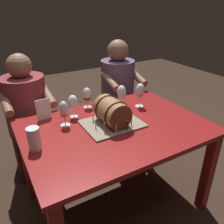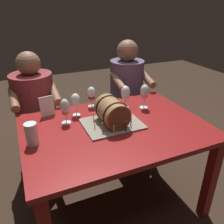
% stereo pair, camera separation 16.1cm
% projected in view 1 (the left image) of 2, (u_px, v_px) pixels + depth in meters
% --- Properties ---
extents(ground_plane, '(8.00, 8.00, 0.00)m').
position_uv_depth(ground_plane, '(115.00, 200.00, 1.96)').
color(ground_plane, '#332319').
extents(dining_table, '(1.30, 0.94, 0.74)m').
position_uv_depth(dining_table, '(115.00, 138.00, 1.68)').
color(dining_table, maroon).
rests_on(dining_table, ground).
extents(barrel_cake, '(0.41, 0.33, 0.20)m').
position_uv_depth(barrel_cake, '(112.00, 113.00, 1.61)').
color(barrel_cake, gray).
rests_on(barrel_cake, dining_table).
extents(wine_glass_red, '(0.07, 0.07, 0.18)m').
position_uv_depth(wine_glass_red, '(87.00, 95.00, 1.87)').
color(wine_glass_red, white).
rests_on(wine_glass_red, dining_table).
extents(wine_glass_amber, '(0.07, 0.07, 0.19)m').
position_uv_depth(wine_glass_amber, '(64.00, 110.00, 1.59)').
color(wine_glass_amber, white).
rests_on(wine_glass_amber, dining_table).
extents(wine_glass_white, '(0.07, 0.07, 0.19)m').
position_uv_depth(wine_glass_white, '(121.00, 93.00, 1.87)').
color(wine_glass_white, white).
rests_on(wine_glass_white, dining_table).
extents(wine_glass_empty, '(0.07, 0.07, 0.18)m').
position_uv_depth(wine_glass_empty, '(73.00, 102.00, 1.71)').
color(wine_glass_empty, white).
rests_on(wine_glass_empty, dining_table).
extents(wine_glass_rose, '(0.07, 0.07, 0.21)m').
position_uv_depth(wine_glass_rose, '(140.00, 91.00, 1.88)').
color(wine_glass_rose, white).
rests_on(wine_glass_rose, dining_table).
extents(beer_pint, '(0.08, 0.08, 0.15)m').
position_uv_depth(beer_pint, '(34.00, 139.00, 1.34)').
color(beer_pint, white).
rests_on(beer_pint, dining_table).
extents(menu_card, '(0.11, 0.03, 0.16)m').
position_uv_depth(menu_card, '(43.00, 109.00, 1.69)').
color(menu_card, silver).
rests_on(menu_card, dining_table).
extents(person_seated_left, '(0.41, 0.48, 1.17)m').
position_uv_depth(person_seated_left, '(29.00, 121.00, 2.08)').
color(person_seated_left, '#4C1B1E').
rests_on(person_seated_left, ground).
extents(person_seated_right, '(0.40, 0.48, 1.21)m').
position_uv_depth(person_seated_right, '(117.00, 99.00, 2.51)').
color(person_seated_right, '#372D40').
rests_on(person_seated_right, ground).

